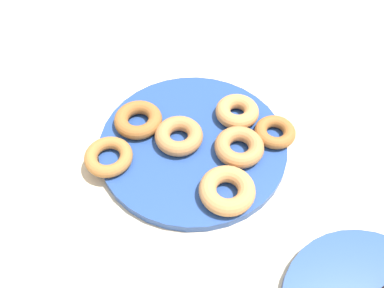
{
  "coord_description": "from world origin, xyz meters",
  "views": [
    {
      "loc": [
        -0.02,
        0.44,
        0.57
      ],
      "look_at": [
        0.0,
        0.03,
        0.05
      ],
      "focal_mm": 36.08,
      "sensor_mm": 36.0,
      "label": 1
    }
  ],
  "objects_px": {
    "donut_0": "(138,120)",
    "donut_3": "(275,132)",
    "donut_6": "(109,157)",
    "donut_2": "(239,147)",
    "donut_plate": "(193,144)",
    "donut_5": "(179,137)",
    "donut_4": "(237,112)",
    "donut_1": "(227,190)"
  },
  "relations": [
    {
      "from": "donut_5",
      "to": "donut_plate",
      "type": "bearing_deg",
      "value": -171.37
    },
    {
      "from": "donut_5",
      "to": "donut_3",
      "type": "bearing_deg",
      "value": -171.93
    },
    {
      "from": "donut_3",
      "to": "donut_2",
      "type": "bearing_deg",
      "value": 31.05
    },
    {
      "from": "donut_0",
      "to": "donut_5",
      "type": "height_order",
      "value": "donut_5"
    },
    {
      "from": "donut_6",
      "to": "donut_3",
      "type": "bearing_deg",
      "value": -166.12
    },
    {
      "from": "donut_plate",
      "to": "donut_2",
      "type": "distance_m",
      "value": 0.09
    },
    {
      "from": "donut_5",
      "to": "donut_4",
      "type": "bearing_deg",
      "value": -146.88
    },
    {
      "from": "donut_plate",
      "to": "donut_6",
      "type": "distance_m",
      "value": 0.15
    },
    {
      "from": "donut_3",
      "to": "donut_5",
      "type": "bearing_deg",
      "value": 8.07
    },
    {
      "from": "donut_4",
      "to": "donut_plate",
      "type": "bearing_deg",
      "value": 39.03
    },
    {
      "from": "donut_3",
      "to": "donut_5",
      "type": "distance_m",
      "value": 0.18
    },
    {
      "from": "donut_2",
      "to": "donut_5",
      "type": "xyz_separation_m",
      "value": [
        0.11,
        -0.02,
        0.0
      ]
    },
    {
      "from": "donut_2",
      "to": "donut_3",
      "type": "distance_m",
      "value": 0.08
    },
    {
      "from": "donut_0",
      "to": "donut_3",
      "type": "xyz_separation_m",
      "value": [
        -0.25,
        0.01,
        -0.0
      ]
    },
    {
      "from": "donut_1",
      "to": "donut_6",
      "type": "distance_m",
      "value": 0.21
    },
    {
      "from": "donut_3",
      "to": "donut_5",
      "type": "height_order",
      "value": "donut_5"
    },
    {
      "from": "donut_3",
      "to": "donut_6",
      "type": "bearing_deg",
      "value": 13.88
    },
    {
      "from": "donut_1",
      "to": "donut_2",
      "type": "distance_m",
      "value": 0.09
    },
    {
      "from": "donut_4",
      "to": "donut_6",
      "type": "bearing_deg",
      "value": 27.48
    },
    {
      "from": "donut_5",
      "to": "donut_2",
      "type": "bearing_deg",
      "value": 172.03
    },
    {
      "from": "donut_plate",
      "to": "donut_5",
      "type": "distance_m",
      "value": 0.03
    },
    {
      "from": "donut_4",
      "to": "donut_1",
      "type": "bearing_deg",
      "value": 83.8
    },
    {
      "from": "donut_3",
      "to": "donut_6",
      "type": "xyz_separation_m",
      "value": [
        0.29,
        0.07,
        -0.0
      ]
    },
    {
      "from": "donut_plate",
      "to": "donut_3",
      "type": "relative_size",
      "value": 4.59
    },
    {
      "from": "donut_0",
      "to": "donut_plate",
      "type": "bearing_deg",
      "value": 161.41
    },
    {
      "from": "donut_0",
      "to": "donut_4",
      "type": "distance_m",
      "value": 0.19
    },
    {
      "from": "donut_6",
      "to": "donut_5",
      "type": "bearing_deg",
      "value": -158.1
    },
    {
      "from": "donut_plate",
      "to": "donut_3",
      "type": "height_order",
      "value": "donut_3"
    },
    {
      "from": "donut_plate",
      "to": "donut_3",
      "type": "distance_m",
      "value": 0.15
    },
    {
      "from": "donut_plate",
      "to": "donut_5",
      "type": "bearing_deg",
      "value": 8.63
    },
    {
      "from": "donut_6",
      "to": "donut_2",
      "type": "bearing_deg",
      "value": -171.84
    },
    {
      "from": "donut_2",
      "to": "donut_6",
      "type": "xyz_separation_m",
      "value": [
        0.23,
        0.03,
        -0.0
      ]
    },
    {
      "from": "donut_1",
      "to": "donut_2",
      "type": "bearing_deg",
      "value": -103.26
    },
    {
      "from": "donut_3",
      "to": "donut_4",
      "type": "height_order",
      "value": "donut_4"
    },
    {
      "from": "donut_plate",
      "to": "donut_6",
      "type": "xyz_separation_m",
      "value": [
        0.14,
        0.05,
        0.02
      ]
    },
    {
      "from": "donut_plate",
      "to": "donut_0",
      "type": "distance_m",
      "value": 0.11
    },
    {
      "from": "donut_4",
      "to": "donut_5",
      "type": "xyz_separation_m",
      "value": [
        0.11,
        0.07,
        -0.0
      ]
    },
    {
      "from": "donut_2",
      "to": "donut_4",
      "type": "distance_m",
      "value": 0.08
    },
    {
      "from": "donut_1",
      "to": "donut_6",
      "type": "height_order",
      "value": "donut_1"
    },
    {
      "from": "donut_3",
      "to": "donut_6",
      "type": "height_order",
      "value": "same"
    },
    {
      "from": "donut_2",
      "to": "donut_3",
      "type": "bearing_deg",
      "value": -148.95
    },
    {
      "from": "donut_1",
      "to": "donut_4",
      "type": "relative_size",
      "value": 1.12
    }
  ]
}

